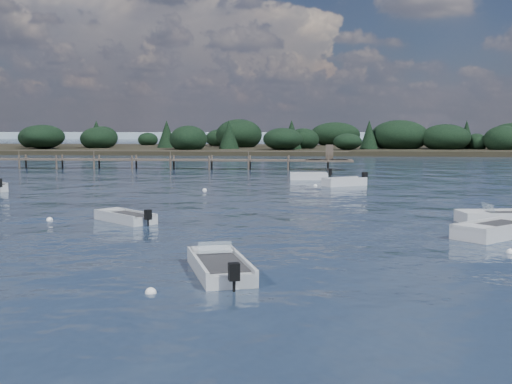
# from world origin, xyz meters

# --- Properties ---
(ground) EXTENTS (400.00, 400.00, 0.00)m
(ground) POSITION_xyz_m (0.00, 60.00, 0.00)
(ground) COLOR #162335
(ground) RESTS_ON ground
(tender_far_grey_b) EXTENTS (3.70, 2.91, 1.31)m
(tender_far_grey_b) POSITION_xyz_m (4.69, 29.21, 0.18)
(tender_far_grey_b) COLOR silver
(tender_far_grey_b) RESTS_ON ground
(dinghy_extra_a) EXTENTS (4.02, 3.92, 1.25)m
(dinghy_extra_a) POSITION_xyz_m (9.81, 6.06, 0.17)
(dinghy_extra_a) COLOR silver
(dinghy_extra_a) RESTS_ON ground
(tender_far_white) EXTENTS (3.70, 1.52, 1.25)m
(tender_far_white) POSITION_xyz_m (1.88, 34.79, 0.18)
(tender_far_white) COLOR silver
(tender_far_white) RESTS_ON ground
(dinghy_mid_white_a) EXTENTS (5.25, 2.45, 1.21)m
(dinghy_mid_white_a) POSITION_xyz_m (11.62, 10.21, 0.16)
(dinghy_mid_white_a) COLOR silver
(dinghy_mid_white_a) RESTS_ON ground
(dinghy_near_olive) EXTENTS (2.75, 4.53, 1.09)m
(dinghy_near_olive) POSITION_xyz_m (-0.74, -1.68, 0.14)
(dinghy_near_olive) COLOR #B3B8BB
(dinghy_near_olive) RESTS_ON ground
(dinghy_mid_grey) EXTENTS (3.59, 3.38, 0.98)m
(dinghy_mid_grey) POSITION_xyz_m (-6.95, 8.99, 0.13)
(dinghy_mid_grey) COLOR #B3B8BB
(dinghy_mid_grey) RESTS_ON ground
(buoy_a) EXTENTS (0.32, 0.32, 0.32)m
(buoy_a) POSITION_xyz_m (-2.32, -4.21, 0.00)
(buoy_a) COLOR white
(buoy_a) RESTS_ON ground
(buoy_b) EXTENTS (0.32, 0.32, 0.32)m
(buoy_b) POSITION_xyz_m (9.44, 2.55, 0.00)
(buoy_b) COLOR white
(buoy_b) RESTS_ON ground
(buoy_c) EXTENTS (0.32, 0.32, 0.32)m
(buoy_c) POSITION_xyz_m (-10.81, 9.08, 0.00)
(buoy_c) COLOR white
(buoy_c) RESTS_ON ground
(buoy_e) EXTENTS (0.32, 0.32, 0.32)m
(buoy_e) POSITION_xyz_m (2.42, 28.79, 0.00)
(buoy_e) COLOR white
(buoy_e) RESTS_ON ground
(buoy_extra_a) EXTENTS (0.32, 0.32, 0.32)m
(buoy_extra_a) POSITION_xyz_m (-5.64, 24.55, 0.00)
(buoy_extra_a) COLOR white
(buoy_extra_a) RESTS_ON ground
(buoy_extra_b) EXTENTS (0.32, 0.32, 0.32)m
(buoy_extra_b) POSITION_xyz_m (8.47, 6.50, 0.00)
(buoy_extra_b) COLOR white
(buoy_extra_b) RESTS_ON ground
(jetty) EXTENTS (64.50, 3.20, 3.40)m
(jetty) POSITION_xyz_m (-21.74, 47.99, 0.98)
(jetty) COLOR brown
(jetty) RESTS_ON ground
(far_headland) EXTENTS (190.00, 40.00, 5.80)m
(far_headland) POSITION_xyz_m (25.00, 100.00, 1.96)
(far_headland) COLOR black
(far_headland) RESTS_ON ground
(distant_haze) EXTENTS (280.00, 20.00, 2.40)m
(distant_haze) POSITION_xyz_m (-90.00, 230.00, 0.00)
(distant_haze) COLOR #97AEBB
(distant_haze) RESTS_ON ground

